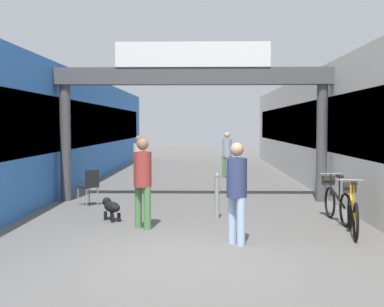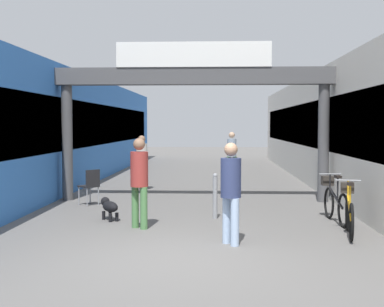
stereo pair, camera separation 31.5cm
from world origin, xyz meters
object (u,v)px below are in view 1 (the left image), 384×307
Objects in this scene: bicycle_orange_nearest at (352,210)px; dog_on_leash at (111,207)px; bollard_post_metal at (217,195)px; pedestrian_with_dog at (143,177)px; pedestrian_elderly_walking at (227,152)px; cafe_chair_black_nearer at (90,184)px; pedestrian_carrying_crate at (139,159)px; bicycle_black_second at (336,200)px; pedestrian_companion at (237,186)px.

dog_on_leash is at bearing 164.79° from bicycle_orange_nearest.
dog_on_leash is at bearing -172.65° from bollard_post_metal.
dog_on_leash is at bearing 131.55° from pedestrian_with_dog.
pedestrian_elderly_walking reaches higher than bollard_post_metal.
bicycle_orange_nearest is 1.88× the size of cafe_chair_black_nearer.
pedestrian_with_dog reaches higher than pedestrian_carrying_crate.
bicycle_black_second is (4.70, -5.13, -0.52)m from pedestrian_carrying_crate.
pedestrian_with_dog reaches higher than pedestrian_companion.
pedestrian_elderly_walking is (2.03, 9.94, -0.01)m from pedestrian_with_dog.
pedestrian_companion is at bearing -157.14° from bicycle_orange_nearest.
pedestrian_carrying_crate is at bearing 132.54° from bicycle_black_second.
pedestrian_with_dog is 1.04× the size of bicycle_orange_nearest.
bicycle_black_second is 2.46m from bollard_post_metal.
bicycle_black_second is at bearing -19.86° from cafe_chair_black_nearer.
bicycle_orange_nearest is at bearing 22.86° from pedestrian_companion.
dog_on_leash is at bearing -107.13° from pedestrian_elderly_walking.
pedestrian_companion is 5.39m from cafe_chair_black_nearer.
bicycle_orange_nearest is (1.85, -10.34, -0.55)m from pedestrian_elderly_walking.
pedestrian_with_dog is 1.95× the size of cafe_chair_black_nearer.
pedestrian_companion is at bearing -41.22° from dog_on_leash.
pedestrian_elderly_walking is at bearing 88.39° from pedestrian_companion.
pedestrian_elderly_walking is 7.97m from cafe_chair_black_nearer.
bicycle_orange_nearest is 2.88m from bollard_post_metal.
pedestrian_with_dog reaches higher than bollard_post_metal.
bicycle_black_second reaches higher than bollard_post_metal.
dog_on_leash is 4.66m from bicycle_black_second.
pedestrian_with_dog is 3.35m from cafe_chair_black_nearer.
dog_on_leash is 2.22m from cafe_chair_black_nearer.
pedestrian_elderly_walking is 1.02× the size of bicycle_black_second.
dog_on_leash is (-2.80, -9.08, -0.70)m from pedestrian_elderly_walking.
pedestrian_elderly_walking is (0.32, 11.26, 0.01)m from pedestrian_companion.
pedestrian_with_dog is 1.92m from bollard_post_metal.
bicycle_orange_nearest reaches higher than cafe_chair_black_nearer.
pedestrian_companion is 1.91× the size of cafe_chair_black_nearer.
cafe_chair_black_nearer is at bearing 128.70° from pedestrian_companion.
pedestrian_with_dog is at bearing -82.34° from pedestrian_carrying_crate.
pedestrian_with_dog is at bearing 174.12° from bicycle_orange_nearest.
bollard_post_metal reaches higher than cafe_chair_black_nearer.
bicycle_black_second is (4.66, 0.02, 0.15)m from dog_on_leash.
pedestrian_elderly_walking reaches higher than pedestrian_companion.
bicycle_orange_nearest and bicycle_black_second have the same top height.
pedestrian_elderly_walking is at bearing 78.44° from pedestrian_with_dog.
pedestrian_companion is 1.01× the size of bicycle_black_second.
bollard_post_metal is (-0.27, 2.46, -0.48)m from pedestrian_companion.
pedestrian_carrying_crate is (-0.81, 6.01, -0.05)m from pedestrian_with_dog.
pedestrian_companion is at bearing -70.96° from pedestrian_carrying_crate.
bicycle_black_second is at bearing -6.24° from bollard_post_metal.
bollard_post_metal is (-2.43, 1.55, 0.06)m from bicycle_orange_nearest.
pedestrian_carrying_crate reaches higher than cafe_chair_black_nearer.
pedestrian_companion is 1.02× the size of pedestrian_carrying_crate.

